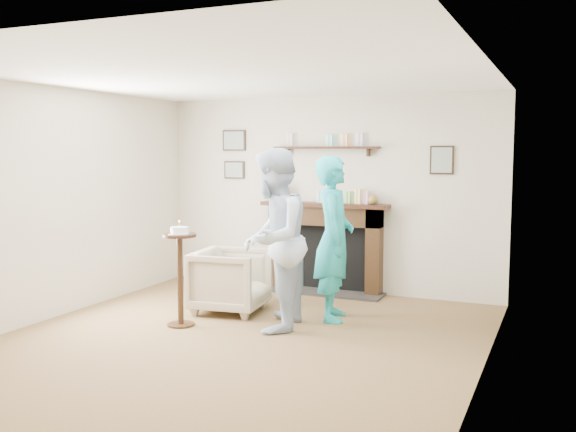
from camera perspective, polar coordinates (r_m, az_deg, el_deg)
The scene contains 6 objects.
ground at distance 6.24m, azimuth -4.58°, elevation -11.06°, with size 5.00×5.00×0.00m, color brown.
room_shell at distance 6.60m, azimuth -1.85°, elevation 4.19°, with size 4.54×5.02×2.52m.
armchair at distance 7.36m, azimuth -5.09°, elevation -8.45°, with size 0.76×0.78×0.71m, color tan.
man at distance 6.64m, azimuth -1.31°, elevation -10.00°, with size 0.89×0.70×1.84m, color #AEBEDA.
woman at distance 7.03m, azimuth 4.05°, elevation -9.11°, with size 0.64×0.42×1.76m, color #21ABBE.
pedestal_table at distance 6.71m, azimuth -9.59°, elevation -3.98°, with size 0.34×0.34×1.10m.
Camera 1 is at (2.83, -5.26, 1.81)m, focal length 40.00 mm.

